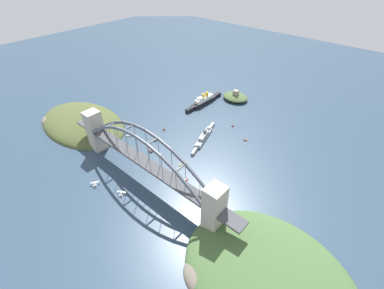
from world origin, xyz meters
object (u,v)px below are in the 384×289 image
channel_marker_buoy (149,165)px  seaplane_second_in_formation (95,183)px  small_boat_7 (183,164)px  naval_cruiser (204,137)px  small_boat_4 (164,127)px  fort_island_mid_harbor (235,97)px  small_boat_5 (155,138)px  small_boat_0 (130,136)px  seaplane_taxiing_near_bridge (122,193)px  ocean_liner (204,101)px  small_boat_1 (151,149)px  small_boat_2 (233,124)px  small_boat_6 (245,138)px  harbor_arch_bridge (144,162)px  small_boat_3 (185,181)px

channel_marker_buoy → seaplane_second_in_formation: bearing=-110.2°
small_boat_7 → channel_marker_buoy: channel_marker_buoy is taller
naval_cruiser → small_boat_4: bearing=-160.7°
fort_island_mid_harbor → small_boat_4: bearing=-100.4°
naval_cruiser → small_boat_5: size_ratio=8.97×
small_boat_0 → small_boat_4: (24.39, 44.12, 3.32)m
seaplane_taxiing_near_bridge → channel_marker_buoy: size_ratio=3.57×
ocean_liner → small_boat_1: bearing=-78.9°
seaplane_second_in_formation → small_boat_1: 83.99m
small_boat_2 → small_boat_6: size_ratio=1.17×
small_boat_6 → channel_marker_buoy: bearing=-115.9°
harbor_arch_bridge → small_boat_4: bearing=125.5°
harbor_arch_bridge → small_boat_6: bearing=73.5°
small_boat_4 → small_boat_7: bearing=-27.4°
small_boat_7 → small_boat_5: bearing=169.9°
naval_cruiser → small_boat_7: naval_cruiser is taller
harbor_arch_bridge → small_boat_5: (-52.12, 61.06, -26.15)m
naval_cruiser → small_boat_1: naval_cruiser is taller
ocean_liner → channel_marker_buoy: (49.62, -170.65, -4.78)m
small_boat_4 → small_boat_7: small_boat_4 is taller
seaplane_second_in_formation → small_boat_5: bearing=95.9°
small_boat_0 → small_boat_6: 165.61m
small_boat_5 → small_boat_6: small_boat_5 is taller
small_boat_3 → seaplane_second_in_formation: bearing=-136.3°
small_boat_4 → channel_marker_buoy: (45.05, -68.99, -3.03)m
naval_cruiser → small_boat_3: 89.25m
small_boat_0 → small_boat_2: bearing=51.2°
small_boat_1 → seaplane_second_in_formation: bearing=-91.9°
seaplane_taxiing_near_bridge → seaplane_second_in_formation: (-35.00, -11.33, 0.19)m
naval_cruiser → small_boat_0: bearing=-142.3°
fort_island_mid_harbor → small_boat_2: fort_island_mid_harbor is taller
harbor_arch_bridge → small_boat_5: size_ratio=29.01×
fort_island_mid_harbor → small_boat_5: 178.78m
small_boat_3 → small_boat_4: 114.31m
ocean_liner → small_boat_4: 101.78m
small_boat_0 → small_boat_7: bearing=3.0°
small_boat_2 → seaplane_second_in_formation: bearing=-103.7°
small_boat_7 → channel_marker_buoy: bearing=-135.1°
seaplane_second_in_formation → small_boat_2: size_ratio=1.04×
seaplane_second_in_formation → channel_marker_buoy: (23.16, 62.92, -0.94)m
seaplane_taxiing_near_bridge → small_boat_0: bearing=136.7°
ocean_liner → fort_island_mid_harbor: size_ratio=1.94×
small_boat_5 → fort_island_mid_harbor: bearing=84.7°
small_boat_0 → small_boat_3: small_boat_3 is taller
harbor_arch_bridge → small_boat_4: (-63.15, 88.63, -26.13)m
naval_cruiser → seaplane_second_in_formation: size_ratio=8.50×
harbor_arch_bridge → small_boat_3: bearing=40.0°
channel_marker_buoy → naval_cruiser: bearing=80.6°
channel_marker_buoy → fort_island_mid_harbor: bearing=94.5°
seaplane_taxiing_near_bridge → small_boat_5: bearing=116.2°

